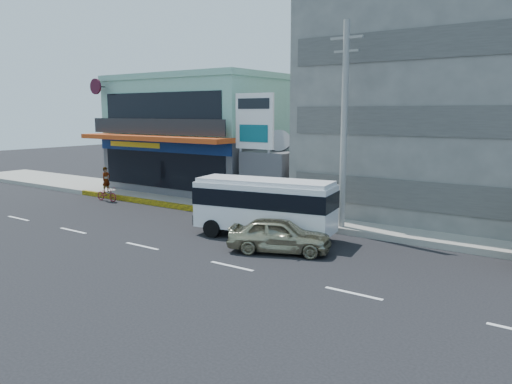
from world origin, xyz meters
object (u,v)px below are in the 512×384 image
shop_building (209,137)px  billboard (254,128)px  sedan (280,235)px  minibus (264,203)px  utility_pole_near (344,126)px  motorcycle_rider (107,190)px  concrete_building (473,90)px  satellite_dish (278,150)px

shop_building → billboard: bearing=-32.3°
shop_building → sedan: shop_building is taller
minibus → sedan: minibus is taller
minibus → utility_pole_near: bearing=50.0°
sedan → motorcycle_rider: size_ratio=1.90×
sedan → concrete_building: bearing=-42.5°
billboard → sedan: 9.74m
concrete_building → sedan: concrete_building is taller
concrete_building → minibus: concrete_building is taller
satellite_dish → shop_building: bearing=159.8°
shop_building → utility_pole_near: bearing=-25.1°
satellite_dish → minibus: (3.49, -6.60, -1.94)m
satellite_dish → utility_pole_near: bearing=-31.0°
sedan → billboard: bearing=20.2°
satellite_dish → motorcycle_rider: bearing=-156.3°
satellite_dish → motorcycle_rider: satellite_dish is taller
concrete_building → motorcycle_rider: concrete_building is taller
utility_pole_near → sedan: bearing=-97.0°
concrete_building → motorcycle_rider: bearing=-157.2°
concrete_building → billboard: 12.17m
billboard → minibus: (3.99, -4.80, -3.29)m
concrete_building → motorcycle_rider: 23.09m
concrete_building → utility_pole_near: bearing=-117.8°
satellite_dish → utility_pole_near: (6.00, -3.60, 1.57)m
shop_building → sedan: size_ratio=2.88×
billboard → motorcycle_rider: 11.19m
billboard → motorcycle_rider: size_ratio=3.05×
concrete_building → minibus: (-6.51, -10.60, -5.36)m
utility_pole_near → minibus: bearing=-130.0°
satellite_dish → motorcycle_rider: 11.81m
concrete_building → sedan: size_ratio=3.72×
concrete_building → satellite_dish: size_ratio=10.67×
shop_building → concrete_building: concrete_building is taller
satellite_dish → motorcycle_rider: (-10.50, -4.61, -2.83)m
shop_building → billboard: size_ratio=1.80×
concrete_building → satellite_dish: (-10.00, -4.00, -3.42)m
sedan → motorcycle_rider: bearing=54.9°
shop_building → utility_pole_near: size_ratio=1.24×
shop_building → concrete_building: 18.28m
shop_building → sedan: (13.42, -11.24, -3.26)m
shop_building → motorcycle_rider: 8.60m
shop_building → satellite_dish: (8.00, -2.95, -0.42)m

